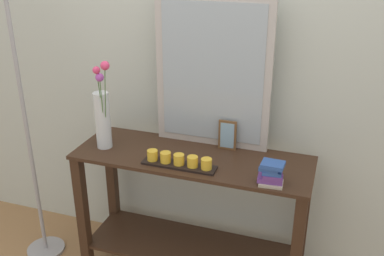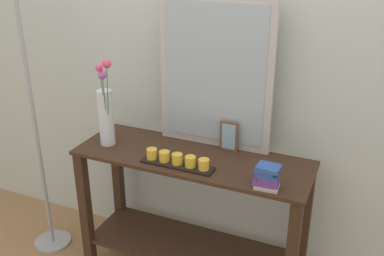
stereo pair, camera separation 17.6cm
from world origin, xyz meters
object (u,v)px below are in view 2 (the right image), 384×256
(picture_frame_small, at_px, (229,136))
(candle_tray, at_px, (177,161))
(console_table, at_px, (192,206))
(tall_vase_left, at_px, (106,113))
(book_stack, at_px, (267,177))
(mirror_leaning, at_px, (215,74))
(floor_lamp, at_px, (25,61))

(picture_frame_small, bearing_deg, candle_tray, -123.76)
(console_table, distance_m, tall_vase_left, 0.72)
(candle_tray, xyz_separation_m, book_stack, (0.48, -0.02, 0.03))
(candle_tray, xyz_separation_m, picture_frame_small, (0.18, 0.28, 0.06))
(candle_tray, bearing_deg, tall_vase_left, 170.83)
(console_table, relative_size, candle_tray, 3.30)
(mirror_leaning, distance_m, book_stack, 0.64)
(picture_frame_small, distance_m, book_stack, 0.42)
(console_table, distance_m, book_stack, 0.61)
(picture_frame_small, xyz_separation_m, book_stack, (0.30, -0.30, -0.03))
(tall_vase_left, distance_m, candle_tray, 0.50)
(tall_vase_left, height_order, candle_tray, tall_vase_left)
(console_table, relative_size, tall_vase_left, 2.48)
(mirror_leaning, height_order, tall_vase_left, mirror_leaning)
(tall_vase_left, bearing_deg, picture_frame_small, 16.87)
(console_table, bearing_deg, candle_tray, -102.08)
(console_table, xyz_separation_m, candle_tray, (-0.03, -0.13, 0.35))
(book_stack, bearing_deg, mirror_leaning, 139.63)
(console_table, relative_size, mirror_leaning, 1.55)
(console_table, xyz_separation_m, mirror_leaning, (0.05, 0.19, 0.74))
(tall_vase_left, distance_m, floor_lamp, 0.55)
(mirror_leaning, bearing_deg, tall_vase_left, -156.51)
(candle_tray, xyz_separation_m, floor_lamp, (-0.96, 0.04, 0.42))
(tall_vase_left, xyz_separation_m, floor_lamp, (-0.49, -0.04, 0.26))
(book_stack, bearing_deg, tall_vase_left, 174.01)
(mirror_leaning, relative_size, candle_tray, 2.13)
(candle_tray, bearing_deg, floor_lamp, 177.72)
(picture_frame_small, xyz_separation_m, floor_lamp, (-1.15, -0.24, 0.36))
(tall_vase_left, bearing_deg, candle_tray, -9.17)
(console_table, bearing_deg, book_stack, -18.56)
(console_table, xyz_separation_m, picture_frame_small, (0.16, 0.15, 0.41))
(tall_vase_left, height_order, floor_lamp, floor_lamp)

